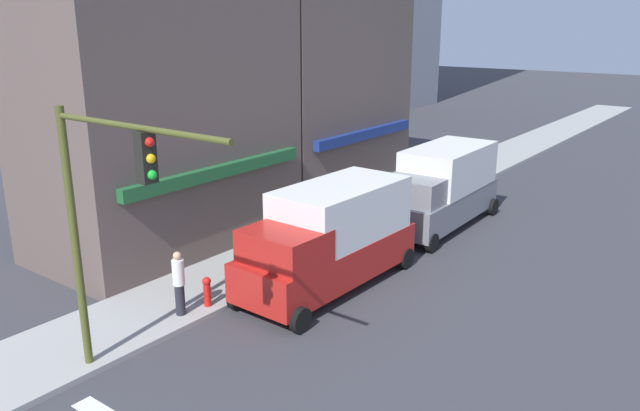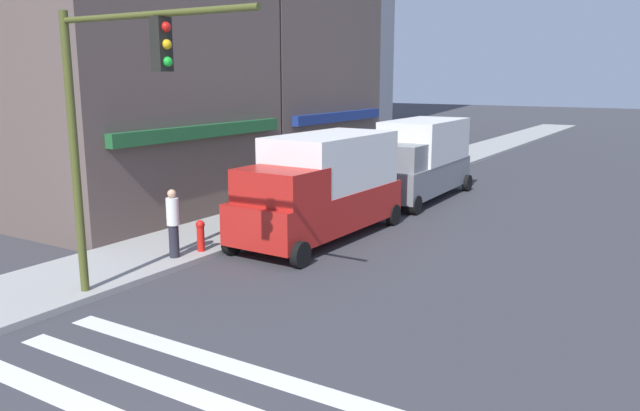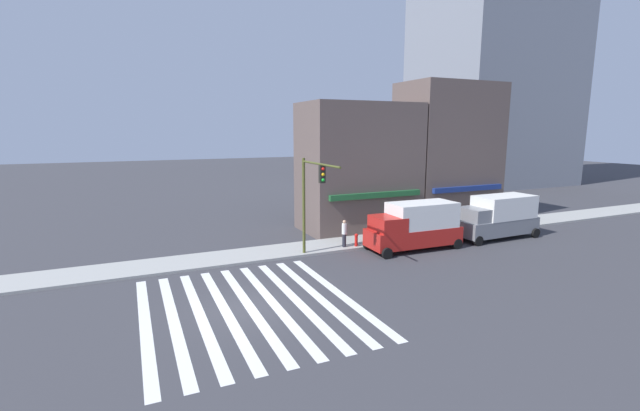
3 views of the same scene
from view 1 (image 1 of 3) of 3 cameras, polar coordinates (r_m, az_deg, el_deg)
name	(u,v)px [view 1 (image 1 of 3)]	position (r m, az deg, el deg)	size (l,w,h in m)	color
storefront_row	(252,83)	(24.84, -6.23, 11.05)	(17.05, 5.30, 11.47)	brown
traffic_signal	(103,204)	(13.18, -19.26, 0.15)	(0.32, 4.95, 5.99)	#474C1E
box_truck_red	(330,236)	(18.24, 0.94, -2.82)	(6.26, 2.42, 3.04)	#B21E19
box_truck_grey	(441,186)	(24.18, 11.04, 1.75)	(6.25, 2.42, 3.04)	slate
pedestrian_blue_shirt	(301,231)	(20.31, -1.74, -2.32)	(0.32, 0.32, 1.77)	#23232D
pedestrian_white_shirt	(179,282)	(16.83, -12.77, -6.85)	(0.32, 0.32, 1.77)	#23232D
pedestrian_green_top	(440,166)	(29.90, 10.95, 3.57)	(0.32, 0.32, 1.77)	#23232D
fire_hydrant	(207,290)	(17.35, -10.29, -7.62)	(0.24, 0.24, 0.84)	red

